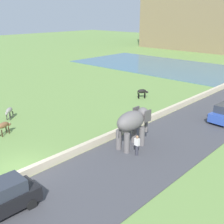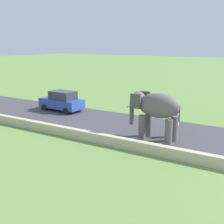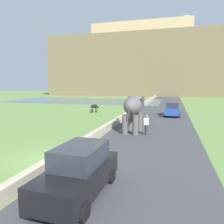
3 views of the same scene
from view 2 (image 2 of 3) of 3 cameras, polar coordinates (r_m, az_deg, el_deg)
road_surface at (r=27.32m, az=-14.57°, el=0.08°), size 7.00×120.00×0.06m
barrier_wall at (r=23.36m, az=-17.98°, el=-1.64°), size 0.40×110.00×0.59m
elephant at (r=18.54m, az=8.17°, el=0.67°), size 1.51×3.49×2.99m
person_beside_elephant at (r=19.55m, az=12.01°, el=-2.35°), size 0.36×0.22×1.63m
car_blue at (r=26.92m, az=-9.42°, el=2.03°), size 1.95×4.08×1.80m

